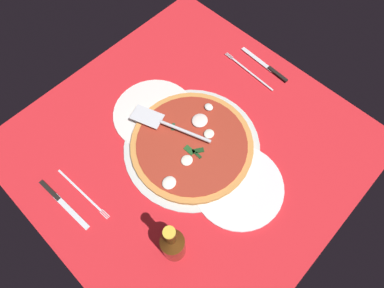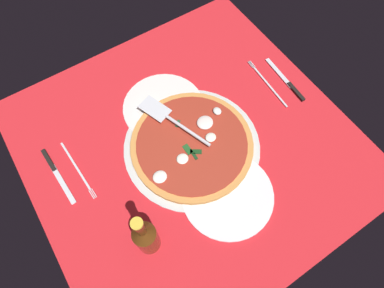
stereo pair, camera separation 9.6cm
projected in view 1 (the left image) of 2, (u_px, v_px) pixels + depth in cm
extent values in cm
cube|color=red|center=(189.00, 145.00, 99.05)|extent=(93.52, 93.52, 0.80)
cube|color=silver|center=(8.00, 133.00, 100.44)|extent=(7.19, 7.19, 0.10)
cube|color=white|center=(47.00, 105.00, 105.05)|extent=(7.19, 7.19, 0.10)
cube|color=white|center=(83.00, 79.00, 109.66)|extent=(7.19, 7.19, 0.10)
cube|color=white|center=(115.00, 55.00, 114.28)|extent=(7.19, 7.19, 0.10)
cube|color=silver|center=(145.00, 33.00, 118.89)|extent=(7.19, 7.19, 0.10)
cube|color=white|center=(173.00, 13.00, 123.51)|extent=(7.19, 7.19, 0.10)
cube|color=white|center=(0.00, 163.00, 95.91)|extent=(7.19, 7.19, 0.10)
cube|color=white|center=(41.00, 132.00, 100.52)|extent=(7.19, 7.19, 0.10)
cube|color=white|center=(78.00, 104.00, 105.14)|extent=(7.19, 7.19, 0.10)
cube|color=white|center=(113.00, 78.00, 109.75)|extent=(7.19, 7.19, 0.10)
cube|color=white|center=(144.00, 55.00, 114.37)|extent=(7.19, 7.19, 0.10)
cube|color=white|center=(173.00, 33.00, 118.98)|extent=(7.19, 7.19, 0.10)
cube|color=white|center=(200.00, 13.00, 123.60)|extent=(7.19, 7.19, 0.10)
cube|color=white|center=(35.00, 162.00, 95.99)|extent=(7.19, 7.19, 0.10)
cube|color=white|center=(74.00, 132.00, 100.61)|extent=(7.19, 7.19, 0.10)
cube|color=silver|center=(110.00, 104.00, 105.22)|extent=(7.19, 7.19, 0.10)
cube|color=white|center=(143.00, 78.00, 109.84)|extent=(7.19, 7.19, 0.10)
cube|color=white|center=(173.00, 54.00, 114.45)|extent=(7.19, 7.19, 0.10)
cube|color=white|center=(201.00, 32.00, 119.07)|extent=(7.19, 7.19, 0.10)
cube|color=white|center=(27.00, 196.00, 91.46)|extent=(7.19, 7.19, 0.10)
cube|color=white|center=(69.00, 162.00, 96.08)|extent=(7.19, 7.19, 0.10)
cube|color=silver|center=(107.00, 131.00, 100.69)|extent=(7.19, 7.19, 0.10)
cube|color=silver|center=(141.00, 103.00, 105.31)|extent=(7.19, 7.19, 0.10)
cube|color=white|center=(173.00, 77.00, 109.92)|extent=(7.19, 7.19, 0.10)
cube|color=white|center=(202.00, 54.00, 114.54)|extent=(7.19, 7.19, 0.10)
cube|color=white|center=(229.00, 32.00, 119.15)|extent=(7.19, 7.19, 0.10)
cube|color=silver|center=(64.00, 195.00, 91.55)|extent=(7.19, 7.19, 0.10)
cube|color=silver|center=(103.00, 161.00, 96.16)|extent=(7.19, 7.19, 0.10)
cube|color=white|center=(140.00, 130.00, 100.78)|extent=(7.19, 7.19, 0.10)
cube|color=silver|center=(173.00, 103.00, 105.39)|extent=(7.19, 7.19, 0.10)
cube|color=white|center=(203.00, 77.00, 110.01)|extent=(7.19, 7.19, 0.10)
cube|color=white|center=(231.00, 53.00, 114.62)|extent=(7.19, 7.19, 0.10)
cube|color=white|center=(58.00, 232.00, 87.02)|extent=(7.19, 7.19, 0.10)
cube|color=white|center=(100.00, 194.00, 91.64)|extent=(7.19, 7.19, 0.10)
cube|color=silver|center=(138.00, 161.00, 96.25)|extent=(7.19, 7.19, 0.10)
cube|color=white|center=(172.00, 130.00, 100.87)|extent=(7.19, 7.19, 0.10)
cube|color=white|center=(204.00, 102.00, 105.48)|extent=(7.19, 7.19, 0.10)
cube|color=white|center=(233.00, 76.00, 110.10)|extent=(7.19, 7.19, 0.10)
cube|color=silver|center=(259.00, 53.00, 114.71)|extent=(7.19, 7.19, 0.10)
cube|color=white|center=(96.00, 231.00, 87.11)|extent=(7.19, 7.19, 0.10)
cube|color=silver|center=(136.00, 194.00, 91.72)|extent=(7.19, 7.19, 0.10)
cube|color=white|center=(172.00, 160.00, 96.34)|extent=(7.19, 7.19, 0.10)
cube|color=white|center=(205.00, 129.00, 100.95)|extent=(7.19, 7.19, 0.10)
cube|color=silver|center=(235.00, 102.00, 105.57)|extent=(7.19, 7.19, 0.10)
cube|color=silver|center=(263.00, 76.00, 110.18)|extent=(7.19, 7.19, 0.10)
cube|color=white|center=(91.00, 271.00, 82.58)|extent=(7.19, 7.19, 0.10)
cube|color=white|center=(134.00, 230.00, 87.19)|extent=(7.19, 7.19, 0.10)
cube|color=silver|center=(172.00, 193.00, 91.81)|extent=(7.19, 7.19, 0.10)
cube|color=white|center=(206.00, 159.00, 96.42)|extent=(7.19, 7.19, 0.10)
cube|color=white|center=(238.00, 129.00, 101.04)|extent=(7.19, 7.19, 0.10)
cube|color=white|center=(266.00, 101.00, 105.65)|extent=(7.19, 7.19, 0.10)
cube|color=white|center=(293.00, 76.00, 110.27)|extent=(7.19, 7.19, 0.10)
cube|color=silver|center=(131.00, 271.00, 82.66)|extent=(7.19, 7.19, 0.10)
cube|color=white|center=(171.00, 229.00, 87.28)|extent=(7.19, 7.19, 0.10)
cube|color=white|center=(208.00, 192.00, 91.89)|extent=(7.19, 7.19, 0.10)
cube|color=silver|center=(240.00, 159.00, 96.51)|extent=(7.19, 7.19, 0.10)
cube|color=silver|center=(270.00, 128.00, 101.12)|extent=(7.19, 7.19, 0.10)
cube|color=silver|center=(297.00, 101.00, 105.74)|extent=(7.19, 7.19, 0.10)
cube|color=white|center=(171.00, 270.00, 82.75)|extent=(7.19, 7.19, 0.10)
cube|color=white|center=(209.00, 229.00, 87.37)|extent=(7.19, 7.19, 0.10)
cube|color=white|center=(244.00, 192.00, 91.98)|extent=(7.19, 7.19, 0.10)
cube|color=white|center=(275.00, 158.00, 96.60)|extent=(7.19, 7.19, 0.10)
cube|color=white|center=(303.00, 128.00, 101.21)|extent=(7.19, 7.19, 0.10)
cube|color=white|center=(329.00, 100.00, 105.83)|extent=(7.19, 7.19, 0.10)
cube|color=silver|center=(211.00, 269.00, 82.84)|extent=(7.19, 7.19, 0.10)
cube|color=white|center=(247.00, 228.00, 87.45)|extent=(7.19, 7.19, 0.10)
cube|color=white|center=(279.00, 191.00, 92.07)|extent=(7.19, 7.19, 0.10)
cube|color=white|center=(309.00, 158.00, 96.68)|extent=(7.19, 7.19, 0.10)
cube|color=white|center=(335.00, 127.00, 101.30)|extent=(7.19, 7.19, 0.10)
cube|color=white|center=(251.00, 268.00, 82.92)|extent=(7.19, 7.19, 0.10)
cube|color=silver|center=(285.00, 227.00, 87.54)|extent=(7.19, 7.19, 0.10)
cube|color=white|center=(315.00, 190.00, 92.15)|extent=(7.19, 7.19, 0.10)
cube|color=white|center=(343.00, 157.00, 96.77)|extent=(7.19, 7.19, 0.10)
cube|color=white|center=(368.00, 127.00, 101.38)|extent=(7.19, 7.19, 0.10)
cube|color=white|center=(290.00, 267.00, 83.01)|extent=(7.19, 7.19, 0.10)
cube|color=white|center=(322.00, 226.00, 87.62)|extent=(7.19, 7.19, 0.10)
cube|color=white|center=(351.00, 190.00, 92.24)|extent=(7.19, 7.19, 0.10)
cube|color=white|center=(377.00, 156.00, 96.85)|extent=(7.19, 7.19, 0.10)
cylinder|color=silver|center=(192.00, 146.00, 97.85)|extent=(40.95, 40.95, 0.85)
cylinder|color=white|center=(153.00, 114.00, 102.77)|extent=(25.84, 25.84, 1.00)
cylinder|color=silver|center=(237.00, 187.00, 92.02)|extent=(25.91, 25.91, 1.00)
cylinder|color=#D78C42|center=(192.00, 144.00, 96.83)|extent=(36.66, 36.66, 1.43)
cylinder|color=#A02E1E|center=(192.00, 143.00, 96.06)|extent=(33.11, 33.11, 0.30)
ellipsoid|color=white|center=(187.00, 160.00, 92.97)|extent=(3.29, 3.50, 0.84)
ellipsoid|color=white|center=(209.00, 107.00, 100.80)|extent=(2.84, 2.45, 1.21)
ellipsoid|color=silver|center=(200.00, 120.00, 98.68)|extent=(4.76, 5.00, 1.16)
ellipsoid|color=white|center=(209.00, 134.00, 96.73)|extent=(3.02, 3.25, 0.99)
ellipsoid|color=white|center=(169.00, 183.00, 89.84)|extent=(3.76, 4.07, 1.06)
cube|color=#153B17|center=(198.00, 151.00, 94.63)|extent=(3.10, 3.64, 0.30)
cube|color=#1F4D2C|center=(174.00, 127.00, 98.22)|extent=(2.21, 2.46, 0.30)
cube|color=#1E5121|center=(189.00, 150.00, 94.71)|extent=(3.34, 1.84, 0.30)
cube|color=#163A19|center=(198.00, 155.00, 93.95)|extent=(2.23, 1.00, 0.30)
cube|color=silver|center=(147.00, 117.00, 98.37)|extent=(10.66, 8.28, 0.30)
cylinder|color=silver|center=(185.00, 131.00, 95.69)|extent=(15.70, 6.38, 1.00)
cube|color=white|center=(72.00, 197.00, 90.85)|extent=(21.00, 13.27, 0.60)
cube|color=silver|center=(79.00, 190.00, 91.40)|extent=(18.21, 1.57, 0.25)
cube|color=silver|center=(104.00, 216.00, 88.16)|extent=(3.01, 0.38, 0.25)
cube|color=silver|center=(105.00, 214.00, 88.31)|extent=(3.01, 0.38, 0.25)
cube|color=silver|center=(106.00, 213.00, 88.46)|extent=(3.01, 0.38, 0.25)
cube|color=black|center=(50.00, 190.00, 91.06)|extent=(8.08, 1.63, 0.80)
cube|color=silver|center=(71.00, 211.00, 88.67)|extent=(14.11, 2.15, 0.25)
cube|color=white|center=(258.00, 70.00, 110.89)|extent=(19.66, 14.46, 0.60)
cube|color=silver|center=(252.00, 74.00, 109.59)|extent=(18.55, 1.65, 0.25)
cube|color=silver|center=(230.00, 55.00, 113.24)|extent=(3.01, 0.39, 0.25)
cube|color=silver|center=(229.00, 56.00, 113.11)|extent=(3.01, 0.39, 0.25)
cube|color=silver|center=(228.00, 57.00, 112.98)|extent=(3.01, 0.39, 0.25)
cube|color=black|center=(278.00, 74.00, 109.21)|extent=(8.08, 1.65, 0.80)
cube|color=silver|center=(257.00, 59.00, 112.40)|extent=(14.10, 2.19, 0.25)
cylinder|color=#582F10|center=(173.00, 246.00, 79.41)|extent=(5.88, 5.88, 12.17)
cone|color=#582F10|center=(172.00, 241.00, 72.48)|extent=(5.88, 5.88, 3.32)
cylinder|color=#582F10|center=(170.00, 236.00, 67.87)|extent=(2.33, 2.33, 6.96)
cylinder|color=gold|center=(169.00, 232.00, 64.49)|extent=(2.68, 2.68, 0.60)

